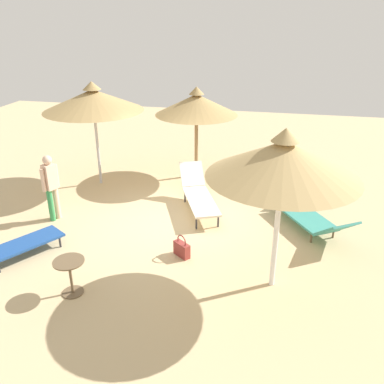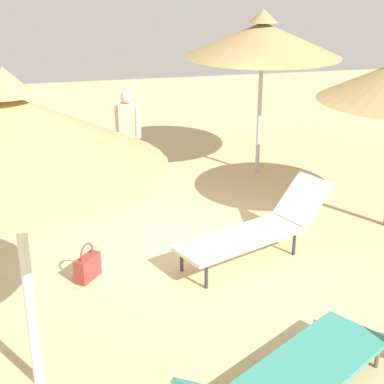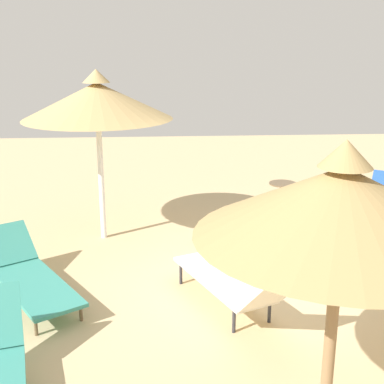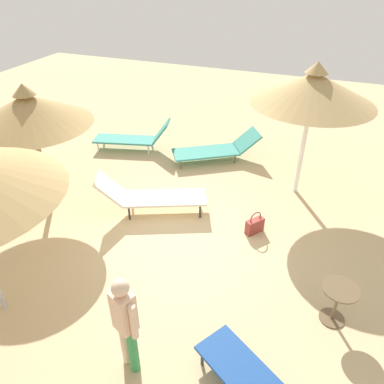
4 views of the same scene
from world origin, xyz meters
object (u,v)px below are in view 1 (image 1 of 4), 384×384
Objects in this scene: parasol_umbrella_front at (283,159)px; lounge_chair_near_left at (198,193)px; lounge_chair_center at (300,178)px; lounge_chair_edge at (8,246)px; parasol_umbrella_far_left at (93,100)px; handbag at (182,249)px; side_table_round at (70,271)px; person_standing_near_right at (51,184)px; lounge_chair_far_right at (312,219)px; parasol_umbrella_back at (196,104)px.

lounge_chair_near_left is (-1.93, 2.79, -2.00)m from parasol_umbrella_front.
lounge_chair_edge is (-5.72, -4.82, -0.01)m from lounge_chair_center.
handbag is (3.20, -3.25, -2.24)m from parasol_umbrella_far_left.
parasol_umbrella_front is (5.03, -3.82, 0.01)m from parasol_umbrella_far_left.
parasol_umbrella_far_left is 4.33× the size of side_table_round.
parasol_umbrella_front is at bearing -37.21° from parasol_umbrella_far_left.
handbag is (0.11, -2.22, -0.25)m from lounge_chair_near_left.
parasol_umbrella_far_left reaches higher than person_standing_near_right.
handbag is (-1.82, 0.56, -2.25)m from parasol_umbrella_front.
parasol_umbrella_far_left is 3.82m from lounge_chair_near_left.
parasol_umbrella_far_left is 0.99× the size of parasol_umbrella_front.
lounge_chair_far_right reaches higher than handbag.
lounge_chair_center is at bearing 33.96° from lounge_chair_near_left.
person_standing_near_right is 2.40× the size of side_table_round.
parasol_umbrella_back is 6.22m from lounge_chair_edge.
lounge_chair_edge reaches higher than side_table_round.
lounge_chair_near_left is 2.82m from lounge_chair_far_right.
parasol_umbrella_back is 5.51× the size of handbag.
lounge_chair_edge is 3.43m from handbag.
side_table_round is (-1.01, -5.97, -1.71)m from parasol_umbrella_back.
lounge_chair_near_left is (0.50, -2.19, -1.75)m from parasol_umbrella_back.
parasol_umbrella_front is 4.97m from lounge_chair_center.
person_standing_near_right is at bearing -158.16° from lounge_chair_near_left.
parasol_umbrella_far_left reaches higher than lounge_chair_center.
lounge_chair_near_left is 1.01× the size of lounge_chair_far_right.
handbag is at bearing -82.13° from parasol_umbrella_back.
lounge_chair_near_left is (3.09, -1.03, -1.99)m from parasol_umbrella_far_left.
lounge_chair_center reaches higher than lounge_chair_edge.
parasol_umbrella_far_left is 5.44m from side_table_round.
person_standing_near_right is (-5.17, 1.49, -1.51)m from parasol_umbrella_front.
parasol_umbrella_front is at bearing -63.94° from parasol_umbrella_back.
person_standing_near_right is (-0.04, 1.82, 0.56)m from lounge_chair_edge.
lounge_chair_near_left reaches higher than handbag.
parasol_umbrella_front is 6.05× the size of handbag.
person_standing_near_right is 3.32× the size of handbag.
lounge_chair_far_right is at bearing 6.36° from person_standing_near_right.
lounge_chair_near_left reaches higher than side_table_round.
lounge_chair_center is 6.81m from side_table_round.
lounge_chair_near_left is at bearing -146.04° from lounge_chair_center.
parasol_umbrella_back is 1.66× the size of person_standing_near_right.
lounge_chair_far_right is at bearing 31.22° from handbag.
lounge_chair_near_left is at bearing -77.17° from parasol_umbrella_back.
parasol_umbrella_front is 1.82× the size of person_standing_near_right.
lounge_chair_center is at bearing 40.11° from lounge_chair_edge.
parasol_umbrella_far_left is 1.32× the size of lounge_chair_center.
parasol_umbrella_far_left is 6.31m from parasol_umbrella_front.
handbag is (-2.41, -3.93, -0.19)m from lounge_chair_center.
side_table_round is (1.73, -2.49, -0.46)m from person_standing_near_right.
lounge_chair_edge is 4.46m from lounge_chair_near_left.
parasol_umbrella_far_left is 6.42m from lounge_chair_far_right.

